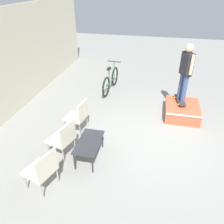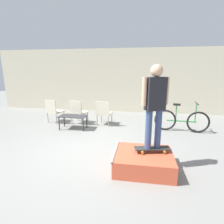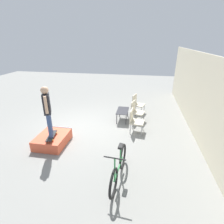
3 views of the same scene
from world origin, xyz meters
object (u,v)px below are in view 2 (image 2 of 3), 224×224
at_px(skateboard_on_ramp, 152,148).
at_px(skate_ramp_box, 143,161).
at_px(person_skater, 155,101).
at_px(bicycle, 181,120).
at_px(coffee_table, 73,117).
at_px(patio_chair_left, 54,110).
at_px(patio_chair_center, 78,111).
at_px(patio_chair_right, 104,112).

bearing_deg(skateboard_on_ramp, skate_ramp_box, -166.44).
height_order(person_skater, bicycle, person_skater).
distance_m(skateboard_on_ramp, coffee_table, 3.33).
height_order(patio_chair_left, patio_chair_center, same).
bearing_deg(skateboard_on_ramp, patio_chair_center, 122.12).
distance_m(skate_ramp_box, patio_chair_left, 4.42).
distance_m(patio_chair_center, patio_chair_right, 1.00).
bearing_deg(patio_chair_left, skate_ramp_box, 157.97).
height_order(coffee_table, patio_chair_right, patio_chair_right).
xyz_separation_m(coffee_table, patio_chair_right, (0.97, 0.60, 0.09)).
height_order(person_skater, coffee_table, person_skater).
xyz_separation_m(skate_ramp_box, patio_chair_center, (-2.42, 2.79, 0.33)).
bearing_deg(coffee_table, patio_chair_right, 31.52).
relative_size(person_skater, patio_chair_center, 1.84).
distance_m(patio_chair_left, patio_chair_right, 1.98).
bearing_deg(skate_ramp_box, bicycle, 63.07).
relative_size(skateboard_on_ramp, bicycle, 0.44).
xyz_separation_m(skateboard_on_ramp, patio_chair_center, (-2.60, 2.71, 0.07)).
distance_m(patio_chair_right, bicycle, 2.72).
relative_size(skate_ramp_box, bicycle, 0.69).
bearing_deg(bicycle, skate_ramp_box, -111.70).
height_order(skate_ramp_box, patio_chair_center, patio_chair_center).
xyz_separation_m(person_skater, bicycle, (1.11, 2.44, -1.06)).
bearing_deg(patio_chair_right, skate_ramp_box, 124.79).
relative_size(skateboard_on_ramp, person_skater, 0.45).
relative_size(coffee_table, patio_chair_right, 1.04).
bearing_deg(skate_ramp_box, patio_chair_center, 130.91).
bearing_deg(patio_chair_left, coffee_table, 166.71).
bearing_deg(patio_chair_right, bicycle, -177.80).
distance_m(person_skater, patio_chair_left, 4.59).
height_order(patio_chair_center, bicycle, bicycle).
bearing_deg(patio_chair_center, bicycle, -168.42).
bearing_deg(skateboard_on_ramp, coffee_table, 128.94).
xyz_separation_m(patio_chair_center, patio_chair_right, (1.00, -0.00, 0.00)).
relative_size(skateboard_on_ramp, patio_chair_center, 0.83).
xyz_separation_m(skateboard_on_ramp, patio_chair_right, (-1.60, 2.71, 0.07)).
height_order(skateboard_on_ramp, patio_chair_center, patio_chair_center).
bearing_deg(patio_chair_center, patio_chair_right, -164.46).
height_order(skate_ramp_box, person_skater, person_skater).
xyz_separation_m(skate_ramp_box, patio_chair_right, (-1.42, 2.79, 0.33)).
bearing_deg(skateboard_on_ramp, bicycle, 53.98).
xyz_separation_m(skate_ramp_box, bicycle, (1.28, 2.53, 0.20)).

